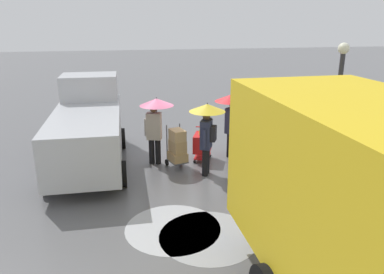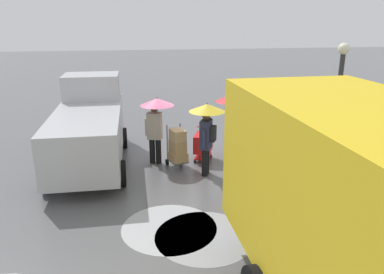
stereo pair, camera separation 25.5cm
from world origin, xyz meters
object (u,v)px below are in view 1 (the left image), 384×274
(shopping_cart_vendor, at_px, (203,144))
(pedestrian_black_side, at_px, (231,110))
(hand_dolly_boxes, at_px, (177,147))
(pedestrian_white_side, at_px, (156,115))
(pedestrian_pink_side, at_px, (207,123))
(cargo_van_parked_right, at_px, (88,128))
(street_lamp, at_px, (337,103))

(shopping_cart_vendor, bearing_deg, pedestrian_black_side, -170.97)
(hand_dolly_boxes, relative_size, pedestrian_white_side, 0.61)
(pedestrian_pink_side, xyz_separation_m, pedestrian_black_side, (-1.09, -1.26, 0.01))
(cargo_van_parked_right, height_order, pedestrian_black_side, cargo_van_parked_right)
(pedestrian_pink_side, relative_size, pedestrian_black_side, 1.00)
(pedestrian_black_side, height_order, pedestrian_white_side, same)
(pedestrian_white_side, bearing_deg, cargo_van_parked_right, -10.70)
(pedestrian_white_side, bearing_deg, hand_dolly_boxes, 144.24)
(shopping_cart_vendor, height_order, hand_dolly_boxes, hand_dolly_boxes)
(pedestrian_white_side, bearing_deg, pedestrian_black_side, -175.86)
(shopping_cart_vendor, xyz_separation_m, street_lamp, (-2.87, 2.72, 1.80))
(pedestrian_black_side, relative_size, street_lamp, 0.56)
(pedestrian_black_side, distance_m, street_lamp, 3.54)
(pedestrian_white_side, distance_m, street_lamp, 5.19)
(pedestrian_white_side, relative_size, street_lamp, 0.56)
(hand_dolly_boxes, height_order, street_lamp, street_lamp)
(cargo_van_parked_right, relative_size, pedestrian_black_side, 2.49)
(cargo_van_parked_right, distance_m, pedestrian_white_side, 2.13)
(shopping_cart_vendor, relative_size, pedestrian_white_side, 0.49)
(hand_dolly_boxes, distance_m, pedestrian_black_side, 2.17)
(shopping_cart_vendor, height_order, pedestrian_black_side, pedestrian_black_side)
(pedestrian_pink_side, bearing_deg, pedestrian_white_side, -38.22)
(street_lamp, bearing_deg, shopping_cart_vendor, -43.52)
(shopping_cart_vendor, bearing_deg, pedestrian_white_side, 0.89)
(pedestrian_black_side, xyz_separation_m, pedestrian_white_side, (2.46, 0.18, 0.00))
(shopping_cart_vendor, bearing_deg, pedestrian_pink_side, 83.86)
(cargo_van_parked_right, bearing_deg, street_lamp, 154.28)
(shopping_cart_vendor, bearing_deg, hand_dolly_boxes, 27.21)
(pedestrian_black_side, bearing_deg, pedestrian_pink_side, 48.96)
(hand_dolly_boxes, bearing_deg, pedestrian_pink_side, 139.96)
(pedestrian_white_side, bearing_deg, shopping_cart_vendor, -179.11)
(pedestrian_pink_side, height_order, street_lamp, street_lamp)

